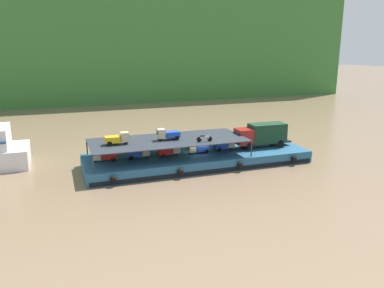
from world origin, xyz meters
TOP-DOWN VIEW (x-y plane):
  - ground_plane at (0.00, 0.00)m, footprint 400.00×400.00m
  - hillside_far_bank at (0.00, 70.54)m, footprint 131.18×35.46m
  - cargo_barge at (-0.00, -0.03)m, footprint 28.05×9.17m
  - covered_lorry at (9.04, -0.07)m, footprint 7.89×2.43m
  - cargo_rack at (-3.80, 0.00)m, footprint 18.85×7.77m
  - mini_truck_lower_stern at (-11.53, 0.29)m, footprint 2.76×1.23m
  - mini_truck_lower_aft at (-7.50, 0.20)m, footprint 2.77×1.25m
  - mini_truck_lower_mid at (-3.73, -0.02)m, footprint 2.80×1.30m
  - mini_truck_lower_fore at (-0.04, -0.20)m, footprint 2.77×1.25m
  - mini_truck_lower_bow at (3.76, 0.19)m, footprint 2.79×1.28m
  - mini_truck_upper_stern at (-9.96, -0.19)m, footprint 2.77×1.25m
  - mini_truck_upper_mid at (-3.84, 0.02)m, footprint 2.74×1.20m
  - motorcycle_upper_port at (-0.01, -2.33)m, footprint 1.89×0.55m

SIDE VIEW (x-z plane):
  - ground_plane at x=0.00m, z-range 0.00..0.00m
  - cargo_barge at x=0.00m, z-range 0.00..1.50m
  - mini_truck_lower_stern at x=-11.53m, z-range 1.50..2.88m
  - mini_truck_lower_aft at x=-7.50m, z-range 1.50..2.88m
  - mini_truck_lower_mid at x=-3.73m, z-range 1.50..2.88m
  - mini_truck_lower_fore at x=-0.04m, z-range 1.50..2.88m
  - mini_truck_lower_bow at x=3.76m, z-range 1.50..2.88m
  - covered_lorry at x=9.04m, z-range 1.64..4.74m
  - cargo_rack at x=-3.80m, z-range 2.44..4.44m
  - motorcycle_upper_port at x=-0.01m, z-range 3.50..4.37m
  - mini_truck_upper_stern at x=-9.96m, z-range 3.50..4.88m
  - mini_truck_upper_mid at x=-3.84m, z-range 3.50..4.88m
  - hillside_far_bank at x=0.00m, z-range 2.31..38.83m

